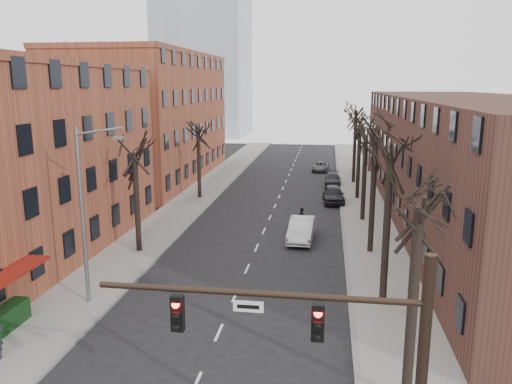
% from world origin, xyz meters
% --- Properties ---
extents(sidewalk_left, '(4.00, 90.00, 0.15)m').
position_xyz_m(sidewalk_left, '(-8.00, 35.00, 0.07)').
color(sidewalk_left, gray).
rests_on(sidewalk_left, ground).
extents(sidewalk_right, '(4.00, 90.00, 0.15)m').
position_xyz_m(sidewalk_right, '(8.00, 35.00, 0.07)').
color(sidewalk_right, gray).
rests_on(sidewalk_right, ground).
extents(building_left_far, '(12.00, 28.00, 14.00)m').
position_xyz_m(building_left_far, '(-16.00, 44.00, 7.00)').
color(building_left_far, brown).
rests_on(building_left_far, ground).
extents(building_right, '(12.00, 50.00, 10.00)m').
position_xyz_m(building_right, '(16.00, 30.00, 5.00)').
color(building_right, '#482921').
rests_on(building_right, ground).
extents(awning_left, '(1.20, 7.00, 0.15)m').
position_xyz_m(awning_left, '(-9.40, 6.00, 0.00)').
color(awning_left, maroon).
rests_on(awning_left, ground).
extents(tree_right_b, '(5.20, 5.20, 10.80)m').
position_xyz_m(tree_right_b, '(7.60, 12.00, 0.00)').
color(tree_right_b, black).
rests_on(tree_right_b, ground).
extents(tree_right_c, '(5.20, 5.20, 11.60)m').
position_xyz_m(tree_right_c, '(7.60, 20.00, 0.00)').
color(tree_right_c, black).
rests_on(tree_right_c, ground).
extents(tree_right_d, '(5.20, 5.20, 10.00)m').
position_xyz_m(tree_right_d, '(7.60, 28.00, 0.00)').
color(tree_right_d, black).
rests_on(tree_right_d, ground).
extents(tree_right_e, '(5.20, 5.20, 10.80)m').
position_xyz_m(tree_right_e, '(7.60, 36.00, 0.00)').
color(tree_right_e, black).
rests_on(tree_right_e, ground).
extents(tree_right_f, '(5.20, 5.20, 11.60)m').
position_xyz_m(tree_right_f, '(7.60, 44.00, 0.00)').
color(tree_right_f, black).
rests_on(tree_right_f, ground).
extents(tree_left_a, '(5.20, 5.20, 9.50)m').
position_xyz_m(tree_left_a, '(-7.60, 18.00, 0.00)').
color(tree_left_a, black).
rests_on(tree_left_a, ground).
extents(tree_left_b, '(5.20, 5.20, 9.50)m').
position_xyz_m(tree_left_b, '(-7.60, 34.00, 0.00)').
color(tree_left_b, black).
rests_on(tree_left_b, ground).
extents(signal_mast_arm, '(8.14, 0.30, 7.20)m').
position_xyz_m(signal_mast_arm, '(5.45, -1.00, 4.40)').
color(signal_mast_arm, black).
rests_on(signal_mast_arm, ground).
extents(streetlight, '(2.45, 0.22, 9.03)m').
position_xyz_m(streetlight, '(-7.03, 10.00, 5.01)').
color(streetlight, slate).
rests_on(streetlight, ground).
extents(silver_sedan, '(1.90, 4.91, 1.60)m').
position_xyz_m(silver_sedan, '(2.95, 22.19, 0.80)').
color(silver_sedan, silver).
rests_on(silver_sedan, ground).
extents(parked_car_near, '(2.21, 4.84, 1.61)m').
position_xyz_m(parked_car_near, '(5.30, 34.20, 0.80)').
color(parked_car_near, black).
rests_on(parked_car_near, ground).
extents(parked_car_mid, '(1.74, 4.25, 1.23)m').
position_xyz_m(parked_car_mid, '(5.30, 42.81, 0.62)').
color(parked_car_mid, '#21222A').
rests_on(parked_car_mid, ground).
extents(parked_car_far, '(2.16, 4.28, 1.16)m').
position_xyz_m(parked_car_far, '(3.80, 51.51, 0.58)').
color(parked_car_far, '#56595D').
rests_on(parked_car_far, ground).
extents(pedestrian_crossing, '(0.69, 1.05, 1.66)m').
position_xyz_m(pedestrian_crossing, '(2.79, 25.18, 0.83)').
color(pedestrian_crossing, black).
rests_on(pedestrian_crossing, ground).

